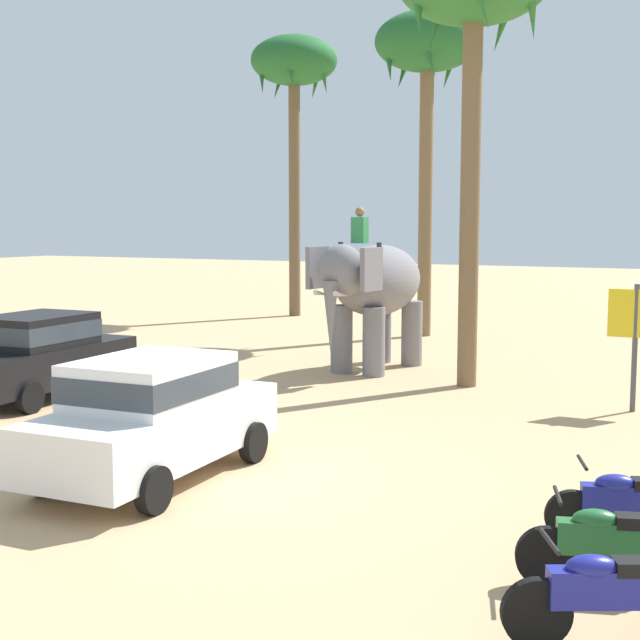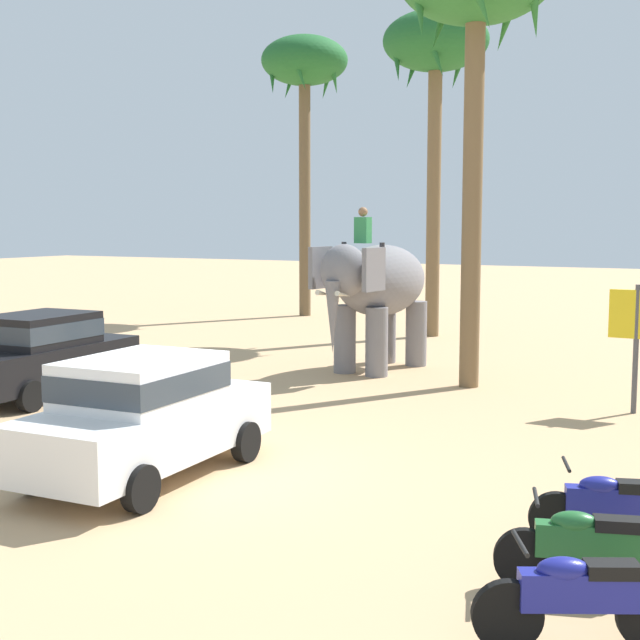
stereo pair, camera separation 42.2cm
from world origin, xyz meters
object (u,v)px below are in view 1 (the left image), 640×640
object	(u,v)px
car_sedan_foreground	(153,413)
motorcycle_mid_row	(628,505)
motorcycle_nearest_camera	(608,594)
palm_tree_left_of_road	(294,72)
motorcycle_second_in_row	(610,544)
elephant_with_mahout	(373,288)
signboard_yellow	(636,322)
car_parked_far_side	(40,352)
palm_tree_behind_elephant	(427,54)

from	to	relation	value
car_sedan_foreground	motorcycle_mid_row	xyz separation A→B (m)	(6.21, 0.25, -0.46)
motorcycle_nearest_camera	motorcycle_mid_row	world-z (taller)	same
motorcycle_mid_row	palm_tree_left_of_road	xyz separation A→B (m)	(-14.47, 19.41, 8.58)
motorcycle_nearest_camera	motorcycle_second_in_row	bearing A→B (deg)	97.35
motorcycle_mid_row	motorcycle_second_in_row	bearing A→B (deg)	-90.05
elephant_with_mahout	palm_tree_left_of_road	xyz separation A→B (m)	(-7.46, 10.07, 7.05)
car_sedan_foreground	elephant_with_mahout	bearing A→B (deg)	94.75
car_sedan_foreground	signboard_yellow	world-z (taller)	signboard_yellow
signboard_yellow	motorcycle_mid_row	bearing A→B (deg)	-83.57
signboard_yellow	motorcycle_nearest_camera	bearing A→B (deg)	-84.33
car_parked_far_side	palm_tree_left_of_road	xyz separation A→B (m)	(-2.75, 16.12, 8.11)
car_sedan_foreground	palm_tree_left_of_road	bearing A→B (deg)	112.78
elephant_with_mahout	car_parked_far_side	bearing A→B (deg)	-127.93
car_sedan_foreground	motorcycle_second_in_row	xyz separation A→B (m)	(6.21, -1.06, -0.46)
motorcycle_second_in_row	motorcycle_mid_row	world-z (taller)	same
motorcycle_second_in_row	palm_tree_left_of_road	bearing A→B (deg)	124.91
motorcycle_second_in_row	motorcycle_nearest_camera	bearing A→B (deg)	-82.65
motorcycle_second_in_row	palm_tree_left_of_road	xyz separation A→B (m)	(-14.47, 20.73, 8.58)
motorcycle_nearest_camera	palm_tree_left_of_road	xyz separation A→B (m)	(-14.62, 21.92, 8.58)
palm_tree_behind_elephant	motorcycle_mid_row	bearing A→B (deg)	-63.20
motorcycle_second_in_row	palm_tree_behind_elephant	bearing A→B (deg)	115.02
car_sedan_foreground	car_parked_far_side	world-z (taller)	same
elephant_with_mahout	motorcycle_second_in_row	xyz separation A→B (m)	(7.01, -10.66, -1.53)
car_sedan_foreground	motorcycle_nearest_camera	distance (m)	6.76
car_sedan_foreground	palm_tree_left_of_road	xyz separation A→B (m)	(-8.26, 19.66, 8.11)
car_sedan_foreground	elephant_with_mahout	distance (m)	9.69
palm_tree_left_of_road	signboard_yellow	world-z (taller)	palm_tree_left_of_road
motorcycle_mid_row	signboard_yellow	xyz separation A→B (m)	(-0.82, 7.25, 1.22)
car_parked_far_side	palm_tree_behind_elephant	size ratio (longest dim) A/B	0.42
motorcycle_nearest_camera	motorcycle_second_in_row	xyz separation A→B (m)	(-0.15, 1.19, 0.00)
motorcycle_nearest_camera	motorcycle_mid_row	bearing A→B (deg)	93.48
car_parked_far_side	palm_tree_behind_elephant	bearing A→B (deg)	73.98
car_sedan_foreground	car_parked_far_side	xyz separation A→B (m)	(-5.51, 3.55, 0.00)
car_parked_far_side	palm_tree_behind_elephant	xyz separation A→B (m)	(3.64, 12.69, 7.66)
motorcycle_mid_row	palm_tree_behind_elephant	xyz separation A→B (m)	(-8.07, 15.99, 8.13)
elephant_with_mahout	motorcycle_nearest_camera	size ratio (longest dim) A/B	2.41
car_parked_far_side	elephant_with_mahout	distance (m)	7.74
car_sedan_foreground	palm_tree_left_of_road	distance (m)	22.82
car_sedan_foreground	palm_tree_left_of_road	world-z (taller)	palm_tree_left_of_road
palm_tree_left_of_road	elephant_with_mahout	bearing A→B (deg)	-53.47
motorcycle_second_in_row	palm_tree_left_of_road	size ratio (longest dim) A/B	0.17
car_parked_far_side	motorcycle_second_in_row	distance (m)	12.60
motorcycle_mid_row	car_sedan_foreground	bearing A→B (deg)	-177.67
elephant_with_mahout	signboard_yellow	size ratio (longest dim) A/B	1.65
palm_tree_left_of_road	palm_tree_behind_elephant	bearing A→B (deg)	-28.19
motorcycle_second_in_row	palm_tree_behind_elephant	world-z (taller)	palm_tree_behind_elephant
car_sedan_foreground	motorcycle_second_in_row	world-z (taller)	car_sedan_foreground
palm_tree_behind_elephant	car_sedan_foreground	bearing A→B (deg)	-83.44
car_sedan_foreground	signboard_yellow	distance (m)	9.27
signboard_yellow	car_parked_far_side	bearing A→B (deg)	-160.06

